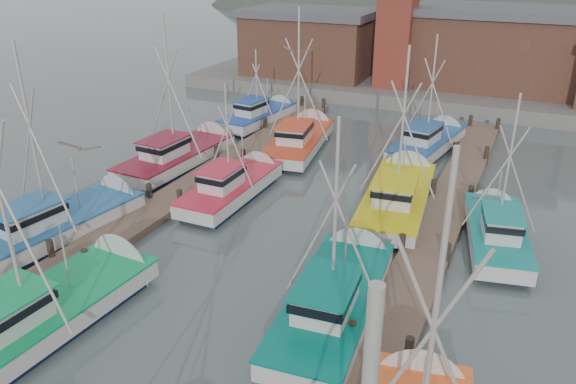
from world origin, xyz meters
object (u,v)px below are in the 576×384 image
at_px(boat_4, 48,310).
at_px(boat_8, 236,185).
at_px(lookout_tower, 396,37).

distance_m(boat_4, boat_8, 13.22).
xyz_separation_m(lookout_tower, boat_8, (-2.21, -25.17, -4.88)).
xyz_separation_m(lookout_tower, boat_4, (-2.69, -38.38, -4.86)).
bearing_deg(boat_8, lookout_tower, 85.21).
relative_size(lookout_tower, boat_4, 0.74).
relative_size(lookout_tower, boat_8, 1.01).
bearing_deg(boat_4, lookout_tower, 89.68).
xyz_separation_m(boat_4, boat_8, (0.48, 13.21, -0.02)).
distance_m(lookout_tower, boat_4, 38.78).
height_order(boat_4, boat_8, boat_4).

